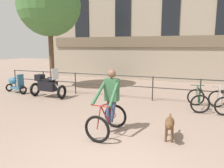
{
  "coord_description": "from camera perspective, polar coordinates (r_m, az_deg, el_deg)",
  "views": [
    {
      "loc": [
        1.63,
        -3.9,
        2.31
      ],
      "look_at": [
        -0.95,
        2.86,
        1.05
      ],
      "focal_mm": 35.0,
      "sensor_mm": 36.0,
      "label": 1
    }
  ],
  "objects": [
    {
      "name": "dog",
      "position": [
        5.63,
        14.81,
        -10.09
      ],
      "size": [
        0.27,
        1.03,
        0.6
      ],
      "rotation": [
        0.0,
        0.0,
        0.07
      ],
      "color": "brown",
      "rests_on": "ground_plane"
    },
    {
      "name": "canal_railing",
      "position": [
        9.39,
        10.6,
        -0.12
      ],
      "size": [
        15.05,
        0.05,
        1.05
      ],
      "color": "#2D2B28",
      "rests_on": "ground_plane"
    },
    {
      "name": "parked_motorcycle",
      "position": [
        10.32,
        -16.5,
        -0.29
      ],
      "size": [
        1.66,
        0.69,
        1.35
      ],
      "rotation": [
        0.0,
        0.0,
        1.53
      ],
      "color": "black",
      "rests_on": "ground_plane"
    },
    {
      "name": "ground_plane",
      "position": [
        4.82,
        -1.62,
        -18.78
      ],
      "size": [
        60.0,
        60.0,
        0.0
      ],
      "primitive_type": "plane",
      "color": "gray"
    },
    {
      "name": "building_facade",
      "position": [
        15.1,
        15.21,
        16.74
      ],
      "size": [
        18.0,
        0.72,
        8.44
      ],
      "color": "gray",
      "rests_on": "ground_plane"
    },
    {
      "name": "parked_scooter",
      "position": [
        11.93,
        -23.98,
        0.1
      ],
      "size": [
        1.34,
        0.69,
        0.96
      ],
      "rotation": [
        0.0,
        0.0,
        1.33
      ],
      "color": "black",
      "rests_on": "ground_plane"
    },
    {
      "name": "cyclist_with_bike",
      "position": [
        5.81,
        -0.74,
        -5.56
      ],
      "size": [
        0.75,
        1.21,
        1.7
      ],
      "rotation": [
        0.0,
        0.0,
        -0.06
      ],
      "color": "black",
      "rests_on": "ground_plane"
    },
    {
      "name": "parked_bicycle_mid_left",
      "position": [
        8.72,
        26.52,
        -4.12
      ],
      "size": [
        0.8,
        1.19,
        0.86
      ],
      "rotation": [
        0.0,
        0.0,
        3.27
      ],
      "color": "black",
      "rests_on": "ground_plane"
    },
    {
      "name": "tree_canalside_left",
      "position": [
        12.76,
        -16.12,
        19.29
      ],
      "size": [
        3.36,
        3.36,
        6.18
      ],
      "color": "brown",
      "rests_on": "ground_plane"
    },
    {
      "name": "parked_bicycle_near_lamp",
      "position": [
        8.67,
        21.51,
        -3.84
      ],
      "size": [
        0.8,
        1.19,
        0.86
      ],
      "rotation": [
        0.0,
        0.0,
        3.27
      ],
      "color": "black",
      "rests_on": "ground_plane"
    }
  ]
}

